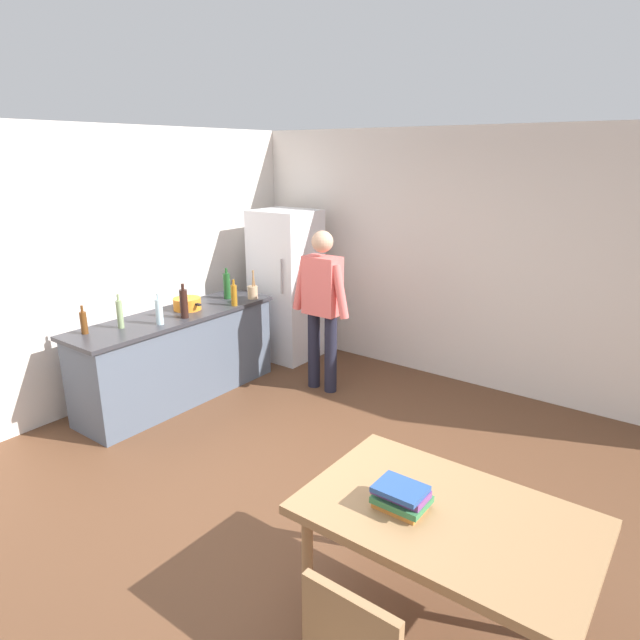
{
  "coord_description": "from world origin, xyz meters",
  "views": [
    {
      "loc": [
        2.25,
        -2.49,
        2.44
      ],
      "look_at": [
        -0.57,
        1.31,
        0.98
      ],
      "focal_mm": 30.49,
      "sensor_mm": 36.0,
      "label": 1
    }
  ],
  "objects_px": {
    "dining_table": "(446,526)",
    "book_stack": "(401,496)",
    "bottle_vinegar_tall": "(120,314)",
    "bottle_oil_amber": "(234,295)",
    "person": "(322,301)",
    "bottle_wine_dark": "(184,303)",
    "refrigerator": "(286,285)",
    "cooking_pot": "(187,304)",
    "bottle_water_clear": "(159,311)",
    "bottle_beer_brown": "(84,322)",
    "utensil_jar": "(253,292)",
    "bottle_wine_green": "(227,286)"
  },
  "relations": [
    {
      "from": "bottle_beer_brown",
      "to": "book_stack",
      "type": "distance_m",
      "value": 3.37
    },
    {
      "from": "cooking_pot",
      "to": "bottle_wine_green",
      "type": "bearing_deg",
      "value": 88.86
    },
    {
      "from": "bottle_wine_green",
      "to": "bottle_vinegar_tall",
      "type": "relative_size",
      "value": 1.06
    },
    {
      "from": "bottle_oil_amber",
      "to": "refrigerator",
      "type": "bearing_deg",
      "value": 98.4
    },
    {
      "from": "person",
      "to": "cooking_pot",
      "type": "relative_size",
      "value": 4.25
    },
    {
      "from": "cooking_pot",
      "to": "bottle_oil_amber",
      "type": "height_order",
      "value": "bottle_oil_amber"
    },
    {
      "from": "utensil_jar",
      "to": "bottle_vinegar_tall",
      "type": "height_order",
      "value": "same"
    },
    {
      "from": "refrigerator",
      "to": "book_stack",
      "type": "height_order",
      "value": "refrigerator"
    },
    {
      "from": "person",
      "to": "bottle_oil_amber",
      "type": "height_order",
      "value": "person"
    },
    {
      "from": "cooking_pot",
      "to": "dining_table",
      "type": "bearing_deg",
      "value": -20.57
    },
    {
      "from": "bottle_wine_dark",
      "to": "book_stack",
      "type": "relative_size",
      "value": 1.26
    },
    {
      "from": "cooking_pot",
      "to": "bottle_water_clear",
      "type": "xyz_separation_m",
      "value": [
        0.19,
        -0.48,
        0.07
      ]
    },
    {
      "from": "cooking_pot",
      "to": "bottle_wine_dark",
      "type": "bearing_deg",
      "value": -45.02
    },
    {
      "from": "bottle_vinegar_tall",
      "to": "bottle_oil_amber",
      "type": "distance_m",
      "value": 1.2
    },
    {
      "from": "bottle_wine_dark",
      "to": "bottle_water_clear",
      "type": "distance_m",
      "value": 0.28
    },
    {
      "from": "refrigerator",
      "to": "utensil_jar",
      "type": "height_order",
      "value": "refrigerator"
    },
    {
      "from": "person",
      "to": "bottle_wine_green",
      "type": "height_order",
      "value": "person"
    },
    {
      "from": "bottle_water_clear",
      "to": "refrigerator",
      "type": "bearing_deg",
      "value": 91.75
    },
    {
      "from": "bottle_water_clear",
      "to": "bottle_beer_brown",
      "type": "bearing_deg",
      "value": -118.24
    },
    {
      "from": "refrigerator",
      "to": "utensil_jar",
      "type": "bearing_deg",
      "value": -81.1
    },
    {
      "from": "bottle_oil_amber",
      "to": "bottle_wine_dark",
      "type": "bearing_deg",
      "value": -96.82
    },
    {
      "from": "person",
      "to": "bottle_beer_brown",
      "type": "xyz_separation_m",
      "value": [
        -1.2,
        -1.92,
        0.03
      ]
    },
    {
      "from": "bottle_vinegar_tall",
      "to": "bottle_oil_amber",
      "type": "height_order",
      "value": "bottle_vinegar_tall"
    },
    {
      "from": "refrigerator",
      "to": "bottle_wine_dark",
      "type": "height_order",
      "value": "refrigerator"
    },
    {
      "from": "bottle_vinegar_tall",
      "to": "bottle_beer_brown",
      "type": "height_order",
      "value": "bottle_vinegar_tall"
    },
    {
      "from": "dining_table",
      "to": "bottle_vinegar_tall",
      "type": "distance_m",
      "value": 3.49
    },
    {
      "from": "cooking_pot",
      "to": "bottle_beer_brown",
      "type": "relative_size",
      "value": 1.54
    },
    {
      "from": "bottle_beer_brown",
      "to": "bottle_wine_green",
      "type": "bearing_deg",
      "value": 85.39
    },
    {
      "from": "utensil_jar",
      "to": "book_stack",
      "type": "height_order",
      "value": "utensil_jar"
    },
    {
      "from": "person",
      "to": "bottle_vinegar_tall",
      "type": "height_order",
      "value": "person"
    },
    {
      "from": "bottle_wine_green",
      "to": "bottle_water_clear",
      "type": "bearing_deg",
      "value": -80.24
    },
    {
      "from": "refrigerator",
      "to": "bottle_wine_green",
      "type": "distance_m",
      "value": 0.88
    },
    {
      "from": "person",
      "to": "bottle_wine_green",
      "type": "xyz_separation_m",
      "value": [
        -1.07,
        -0.31,
        0.07
      ]
    },
    {
      "from": "dining_table",
      "to": "book_stack",
      "type": "xyz_separation_m",
      "value": [
        -0.21,
        -0.1,
        0.14
      ]
    },
    {
      "from": "bottle_wine_dark",
      "to": "dining_table",
      "type": "bearing_deg",
      "value": -18.5
    },
    {
      "from": "book_stack",
      "to": "person",
      "type": "bearing_deg",
      "value": 133.67
    },
    {
      "from": "bottle_beer_brown",
      "to": "refrigerator",
      "type": "bearing_deg",
      "value": 84.21
    },
    {
      "from": "utensil_jar",
      "to": "bottle_oil_amber",
      "type": "xyz_separation_m",
      "value": [
        0.04,
        -0.32,
        0.04
      ]
    },
    {
      "from": "cooking_pot",
      "to": "utensil_jar",
      "type": "xyz_separation_m",
      "value": [
        0.24,
        0.71,
        0.02
      ]
    },
    {
      "from": "bottle_water_clear",
      "to": "person",
      "type": "bearing_deg",
      "value": 56.42
    },
    {
      "from": "utensil_jar",
      "to": "bottle_beer_brown",
      "type": "xyz_separation_m",
      "value": [
        -0.36,
        -1.77,
        0.03
      ]
    },
    {
      "from": "refrigerator",
      "to": "cooking_pot",
      "type": "distance_m",
      "value": 1.42
    },
    {
      "from": "dining_table",
      "to": "bottle_oil_amber",
      "type": "height_order",
      "value": "bottle_oil_amber"
    },
    {
      "from": "refrigerator",
      "to": "bottle_water_clear",
      "type": "distance_m",
      "value": 1.9
    },
    {
      "from": "refrigerator",
      "to": "utensil_jar",
      "type": "distance_m",
      "value": 0.71
    },
    {
      "from": "refrigerator",
      "to": "bottle_oil_amber",
      "type": "xyz_separation_m",
      "value": [
        0.15,
        -1.02,
        0.12
      ]
    },
    {
      "from": "bottle_wine_dark",
      "to": "bottle_beer_brown",
      "type": "relative_size",
      "value": 1.31
    },
    {
      "from": "dining_table",
      "to": "cooking_pot",
      "type": "distance_m",
      "value": 3.68
    },
    {
      "from": "book_stack",
      "to": "bottle_vinegar_tall",
      "type": "bearing_deg",
      "value": 169.18
    },
    {
      "from": "person",
      "to": "bottle_wine_dark",
      "type": "height_order",
      "value": "person"
    }
  ]
}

